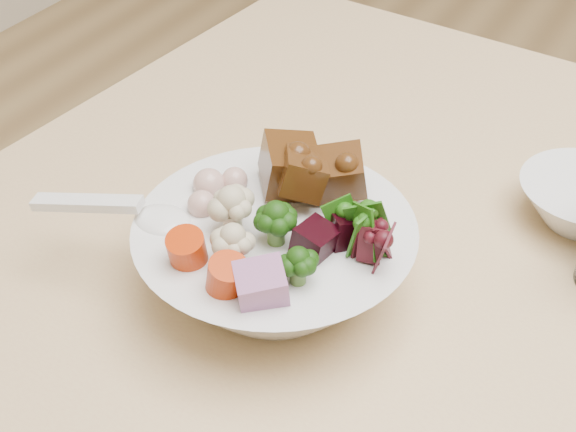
% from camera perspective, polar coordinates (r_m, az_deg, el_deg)
% --- Properties ---
extents(food_bowl, '(0.25, 0.25, 0.13)m').
position_cam_1_polar(food_bowl, '(0.70, -0.72, -2.63)').
color(food_bowl, white).
rests_on(food_bowl, dining_table).
extents(soup_spoon, '(0.15, 0.07, 0.03)m').
position_cam_1_polar(soup_spoon, '(0.71, -10.27, -0.07)').
color(soup_spoon, white).
rests_on(soup_spoon, food_bowl).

